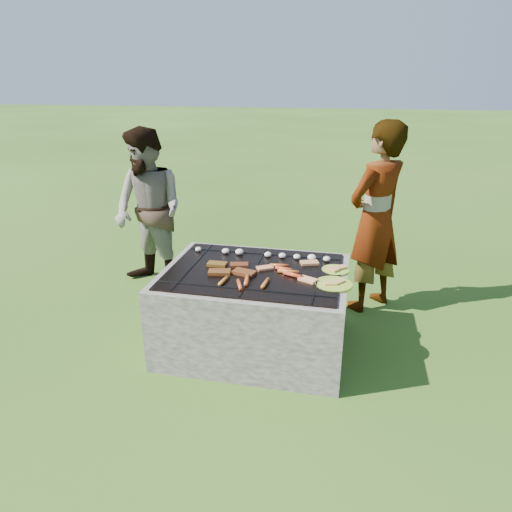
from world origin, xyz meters
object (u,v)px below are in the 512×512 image
at_px(cook, 376,219).
at_px(plate_near, 334,284).
at_px(plate_far, 336,270).
at_px(bystander, 149,211).
at_px(fire_pit, 255,311).

bearing_deg(cook, plate_near, 24.17).
relative_size(plate_far, cook, 0.14).
xyz_separation_m(plate_far, plate_near, (-0.00, -0.25, -0.00)).
height_order(plate_near, bystander, bystander).
distance_m(fire_pit, plate_far, 0.66).
xyz_separation_m(plate_near, cook, (0.28, 0.95, 0.19)).
xyz_separation_m(fire_pit, plate_far, (0.56, 0.13, 0.33)).
bearing_deg(plate_far, plate_near, -90.16).
xyz_separation_m(fire_pit, plate_near, (0.56, -0.12, 0.33)).
distance_m(fire_pit, bystander, 1.51).
bearing_deg(plate_far, cook, 68.36).
distance_m(fire_pit, cook, 1.29).
distance_m(plate_near, cook, 1.01).
distance_m(plate_far, cook, 0.78).
relative_size(fire_pit, bystander, 0.87).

